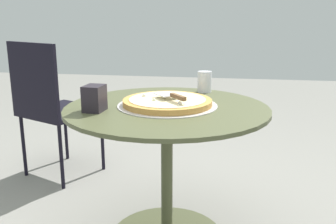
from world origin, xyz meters
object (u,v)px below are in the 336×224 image
(patio_table, at_px, (167,147))
(pizza_on_tray, at_px, (168,102))
(pizza_server, at_px, (172,96))
(patio_chair_near, at_px, (50,102))
(napkin_dispenser, at_px, (94,98))
(drinking_cup, at_px, (205,82))

(patio_table, relative_size, pizza_on_tray, 2.03)
(patio_table, xyz_separation_m, pizza_server, (-0.01, -0.03, 0.25))
(pizza_on_tray, xyz_separation_m, patio_chair_near, (0.61, 0.89, -0.17))
(pizza_on_tray, relative_size, patio_chair_near, 0.50)
(patio_table, xyz_separation_m, pizza_on_tray, (0.02, -0.00, 0.21))
(pizza_on_tray, relative_size, pizza_server, 2.42)
(patio_chair_near, bearing_deg, napkin_dispenser, -142.22)
(pizza_on_tray, distance_m, drinking_cup, 0.38)
(pizza_server, bearing_deg, drinking_cup, -17.62)
(pizza_on_tray, height_order, napkin_dispenser, napkin_dispenser)
(pizza_on_tray, relative_size, drinking_cup, 4.12)
(pizza_on_tray, bearing_deg, napkin_dispenser, 116.23)
(pizza_on_tray, distance_m, patio_chair_near, 1.09)
(pizza_server, xyz_separation_m, drinking_cup, (0.38, -0.12, 0.00))
(pizza_server, relative_size, napkin_dispenser, 1.68)
(drinking_cup, relative_size, napkin_dispenser, 0.99)
(pizza_on_tray, height_order, pizza_server, pizza_server)
(pizza_on_tray, bearing_deg, drinking_cup, -22.51)
(pizza_server, distance_m, napkin_dispenser, 0.35)
(drinking_cup, height_order, napkin_dispenser, napkin_dispenser)
(pizza_on_tray, height_order, patio_chair_near, patio_chair_near)
(pizza_server, bearing_deg, patio_table, 61.58)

